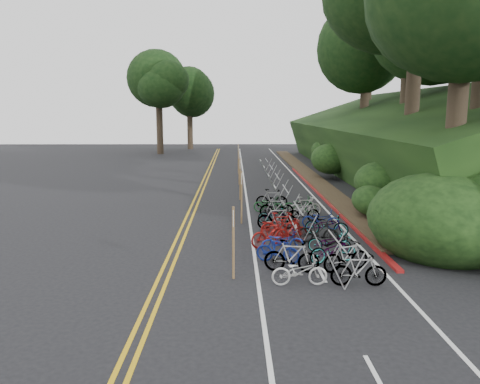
% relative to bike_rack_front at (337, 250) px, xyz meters
% --- Properties ---
extents(ground, '(120.00, 120.00, 0.00)m').
position_rel_bike_rack_front_xyz_m(ground, '(-3.53, 2.19, -0.85)').
color(ground, black).
rests_on(ground, ground).
extents(road_markings, '(7.47, 80.00, 0.01)m').
position_rel_bike_rack_front_xyz_m(road_markings, '(-2.90, 12.29, -0.85)').
color(road_markings, gold).
rests_on(road_markings, ground).
extents(red_curb, '(0.25, 28.00, 0.10)m').
position_rel_bike_rack_front_xyz_m(red_curb, '(2.17, 14.19, -0.80)').
color(red_curb, maroon).
rests_on(red_curb, ground).
extents(embankment, '(14.30, 48.14, 9.11)m').
position_rel_bike_rack_front_xyz_m(embankment, '(9.43, 21.23, 1.72)').
color(embankment, black).
rests_on(embankment, ground).
extents(tree_cluster, '(32.84, 54.37, 19.09)m').
position_rel_bike_rack_front_xyz_m(tree_cluster, '(6.23, 24.22, 11.05)').
color(tree_cluster, '#2D2319').
rests_on(tree_cluster, ground).
extents(bike_rack_front, '(1.15, 2.68, 1.19)m').
position_rel_bike_rack_front_xyz_m(bike_rack_front, '(0.00, 0.00, 0.00)').
color(bike_rack_front, gray).
rests_on(bike_rack_front, ground).
extents(bike_racks_rest, '(1.14, 23.00, 1.17)m').
position_rel_bike_rack_front_xyz_m(bike_racks_rest, '(-0.53, 15.19, 0.00)').
color(bike_racks_rest, gray).
rests_on(bike_racks_rest, ground).
extents(signpost_near, '(0.08, 0.40, 2.33)m').
position_rel_bike_rack_front_xyz_m(signpost_near, '(-3.30, -0.22, 0.49)').
color(signpost_near, brown).
rests_on(signpost_near, ground).
extents(signposts_rest, '(0.08, 18.40, 2.50)m').
position_rel_bike_rack_front_xyz_m(signposts_rest, '(-2.93, 16.19, 0.58)').
color(signposts_rest, brown).
rests_on(signposts_rest, ground).
extents(bike_front, '(1.23, 1.76, 1.04)m').
position_rel_bike_rack_front_xyz_m(bike_front, '(-1.86, 3.29, -0.33)').
color(bike_front, maroon).
rests_on(bike_front, ground).
extents(bike_valet, '(3.52, 13.46, 1.09)m').
position_rel_bike_rack_front_xyz_m(bike_valet, '(-0.54, 4.59, -0.37)').
color(bike_valet, beige).
rests_on(bike_valet, ground).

